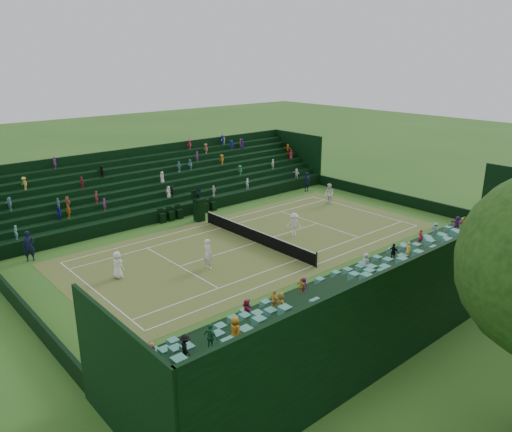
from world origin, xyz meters
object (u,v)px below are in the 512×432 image
object	(u,v)px
umpire_chair	(199,207)
player_near_east	(208,254)
player_near_west	(118,265)
tennis_net	(256,236)
player_far_west	(329,194)
player_far_east	(294,224)

from	to	relation	value
umpire_chair	player_near_east	xyz separation A→B (m)	(8.11, -4.94, -0.21)
player_near_east	player_near_west	bearing A→B (deg)	58.46
tennis_net	player_far_west	bearing A→B (deg)	104.76
tennis_net	player_near_west	size ratio (longest dim) A/B	6.91
umpire_chair	player_far_east	xyz separation A→B (m)	(7.39, 3.36, -0.33)
player_far_west	player_far_east	bearing A→B (deg)	-51.28
player_far_west	player_far_east	distance (m)	8.80
umpire_chair	player_near_west	distance (m)	11.38
tennis_net	player_near_east	xyz separation A→B (m)	(1.41, -5.18, 0.46)
player_near_west	player_far_west	world-z (taller)	player_far_west
tennis_net	umpire_chair	distance (m)	6.74
player_near_west	player_far_west	bearing A→B (deg)	-102.84
player_near_east	player_far_east	distance (m)	8.33
player_near_west	player_far_east	world-z (taller)	player_far_east
umpire_chair	player_near_east	distance (m)	9.50
umpire_chair	player_near_east	world-z (taller)	umpire_chair
player_near_west	umpire_chair	bearing A→B (deg)	-77.89
tennis_net	player_far_east	size ratio (longest dim) A/B	6.73
player_far_east	tennis_net	bearing A→B (deg)	-143.49
player_far_east	player_far_west	bearing A→B (deg)	73.30
tennis_net	player_far_west	xyz separation A→B (m)	(-2.93, 11.14, 0.42)
player_far_west	player_near_east	bearing A→B (deg)	-60.69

